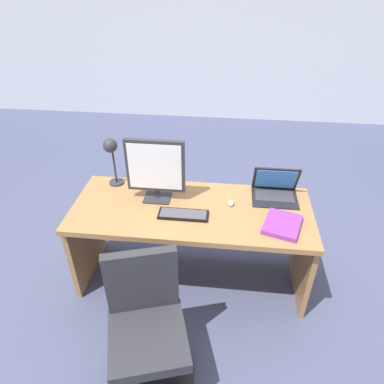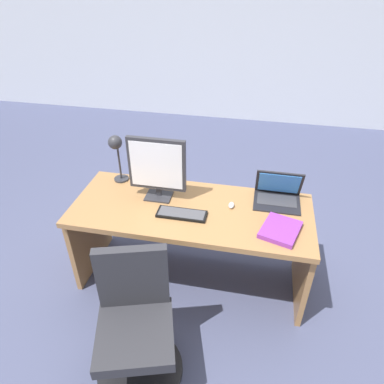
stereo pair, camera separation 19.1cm
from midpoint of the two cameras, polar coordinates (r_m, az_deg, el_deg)
The scene contains 10 objects.
ground at distance 4.26m, azimuth 0.91°, elevation 1.38°, with size 12.00×12.00×0.00m, color #474C6B.
back_wall at distance 5.80m, azimuth 3.35°, elevation 25.09°, with size 10.00×0.10×2.80m, color silver.
desk at distance 2.77m, azimuth -1.96°, elevation -5.37°, with size 1.79×0.73×0.73m.
monitor at distance 2.59m, azimuth -8.08°, elevation 3.83°, with size 0.43×0.16×0.50m.
laptop at distance 2.76m, azimuth 11.44°, elevation 0.76°, with size 0.35×0.28×0.25m.
keyboard at distance 2.54m, azimuth -3.59°, elevation -3.72°, with size 0.36×0.13×0.02m.
mouse at distance 2.64m, azimuth 4.32°, elevation -1.86°, with size 0.04×0.07×0.03m.
desk_lamp at distance 2.82m, azimuth -14.89°, elevation 6.30°, with size 0.12×0.14×0.41m.
book at distance 2.49m, azimuth 12.34°, elevation -5.24°, with size 0.31×0.34×0.03m.
office_chair at distance 2.36m, azimuth -9.72°, elevation -21.87°, with size 0.57×0.59×0.90m.
Camera 1 is at (0.24, -2.08, 2.29)m, focal length 32.86 mm.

